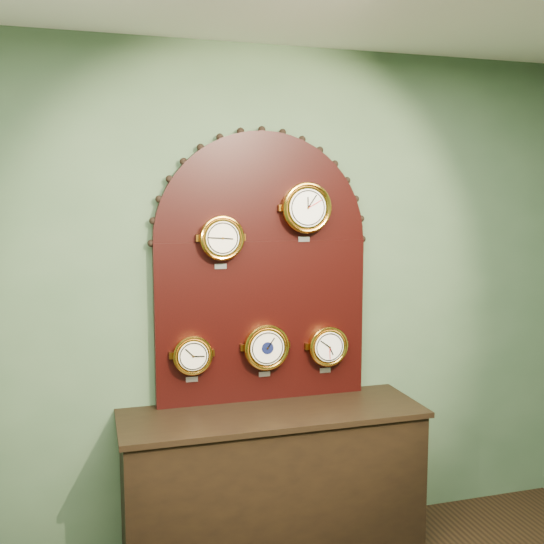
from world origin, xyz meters
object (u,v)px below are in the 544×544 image
object	(u,v)px
roman_clock	(222,238)
tide_clock	(327,346)
display_board	(262,260)
arabic_clock	(306,208)
shop_counter	(273,487)
hygrometer	(192,355)
barometer	(266,347)

from	to	relation	value
roman_clock	tide_clock	distance (m)	0.88
display_board	arabic_clock	size ratio (longest dim) A/B	4.63
roman_clock	arabic_clock	bearing A→B (deg)	-0.11
shop_counter	tide_clock	bearing A→B (deg)	22.53
roman_clock	hygrometer	xyz separation A→B (m)	(-0.17, 0.00, -0.63)
roman_clock	hygrometer	distance (m)	0.65
hygrometer	display_board	bearing A→B (deg)	9.25
barometer	tide_clock	distance (m)	0.37
arabic_clock	hygrometer	xyz separation A→B (m)	(-0.64, 0.00, -0.78)
roman_clock	shop_counter	bearing A→B (deg)	-32.37
arabic_clock	hygrometer	bearing A→B (deg)	179.86
arabic_clock	barometer	xyz separation A→B (m)	(-0.23, 0.00, -0.77)
barometer	tide_clock	bearing A→B (deg)	0.11
arabic_clock	barometer	size ratio (longest dim) A/B	1.07
display_board	roman_clock	size ratio (longest dim) A/B	5.26
arabic_clock	hygrometer	world-z (taller)	arabic_clock
display_board	barometer	size ratio (longest dim) A/B	4.97
display_board	hygrometer	distance (m)	0.65
hygrometer	tide_clock	world-z (taller)	tide_clock
shop_counter	barometer	world-z (taller)	barometer
shop_counter	hygrometer	distance (m)	0.85
arabic_clock	tide_clock	distance (m)	0.80
roman_clock	arabic_clock	size ratio (longest dim) A/B	0.88
tide_clock	barometer	bearing A→B (deg)	-179.89
barometer	shop_counter	bearing A→B (deg)	-91.51
shop_counter	barometer	bearing A→B (deg)	88.49
shop_counter	tide_clock	distance (m)	0.83
arabic_clock	barometer	distance (m)	0.80
shop_counter	display_board	world-z (taller)	display_board
hygrometer	shop_counter	bearing A→B (deg)	-20.68
display_board	barometer	distance (m)	0.49
roman_clock	arabic_clock	distance (m)	0.50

